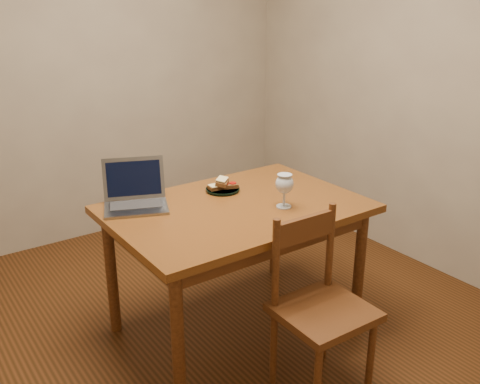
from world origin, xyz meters
TOP-DOWN VIEW (x-y plane):
  - floor at (0.00, 0.00)m, footprint 3.20×3.20m
  - back_wall at (0.00, 1.61)m, footprint 3.20×0.02m
  - right_wall at (1.61, 0.00)m, footprint 0.02×3.20m
  - table at (0.09, -0.10)m, footprint 1.30×0.90m
  - chair at (0.13, -0.72)m, footprint 0.41×0.40m
  - plate at (0.15, 0.12)m, footprint 0.19×0.19m
  - sandwich_cheese at (0.12, 0.13)m, footprint 0.10×0.07m
  - sandwich_tomato at (0.19, 0.11)m, footprint 0.11×0.09m
  - sandwich_top at (0.15, 0.13)m, footprint 0.12×0.12m
  - milk_glass at (0.28, -0.26)m, footprint 0.09×0.09m
  - laptop at (-0.33, 0.21)m, footprint 0.41×0.39m

SIDE VIEW (x-z plane):
  - floor at x=0.00m, z-range -0.02..0.00m
  - chair at x=0.13m, z-range 0.25..0.69m
  - table at x=0.09m, z-range 0.28..1.02m
  - plate at x=0.15m, z-range 0.74..0.76m
  - sandwich_cheese at x=0.12m, z-range 0.76..0.79m
  - sandwich_tomato at x=0.19m, z-range 0.76..0.79m
  - sandwich_top at x=0.15m, z-range 0.78..0.81m
  - laptop at x=-0.33m, z-range 0.69..0.92m
  - milk_glass at x=0.28m, z-range 0.74..0.92m
  - back_wall at x=0.00m, z-range 0.00..2.60m
  - right_wall at x=1.61m, z-range 0.00..2.60m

